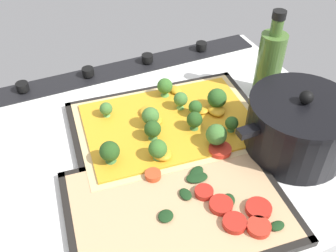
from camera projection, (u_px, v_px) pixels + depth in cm
name	position (u px, v px, depth cm)	size (l,w,h in cm)	color
ground_plane	(164.00, 148.00, 76.78)	(75.36, 62.64, 3.00)	white
stove_control_panel	(119.00, 69.00, 94.60)	(72.35, 7.00, 2.60)	black
baking_tray_front	(170.00, 128.00, 78.41)	(40.70, 30.88, 1.30)	black
broccoli_pizza	(172.00, 123.00, 76.97)	(38.08, 28.27, 6.01)	#D3B77F
baking_tray_back	(177.00, 208.00, 63.49)	(38.02, 29.37, 1.30)	black
veggie_pizza_back	(184.00, 204.00, 63.17)	(35.40, 26.74, 1.90)	tan
cooking_pot	(298.00, 127.00, 70.70)	(25.97, 19.15, 13.54)	black
oil_bottle	(270.00, 63.00, 82.73)	(5.53, 5.53, 19.69)	#476B2D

